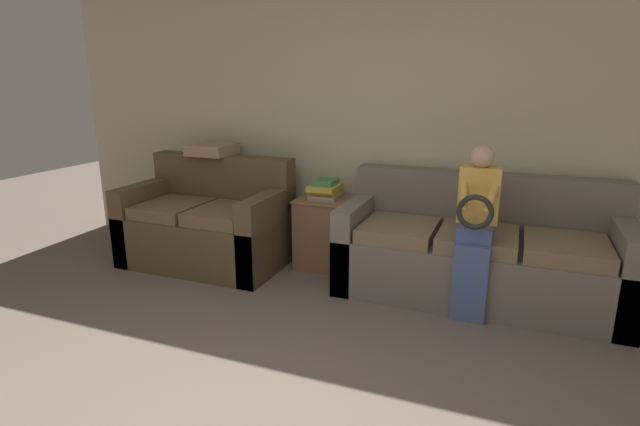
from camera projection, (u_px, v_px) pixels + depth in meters
wall_back at (386, 125)px, 4.39m from camera, size 6.66×0.06×2.55m
couch_main at (478, 254)px, 3.92m from camera, size 2.13×0.87×0.93m
couch_side at (208, 226)px, 4.62m from camera, size 1.44×0.86×0.97m
child_left_seated at (476, 224)px, 3.51m from camera, size 0.29×0.37×1.23m
side_shelf at (325, 231)px, 4.54m from camera, size 0.46×0.49×0.64m
book_stack at (325, 190)px, 4.43m from camera, size 0.26×0.32×0.17m
throw_pillow at (212, 149)px, 4.74m from camera, size 0.39×0.39×0.10m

